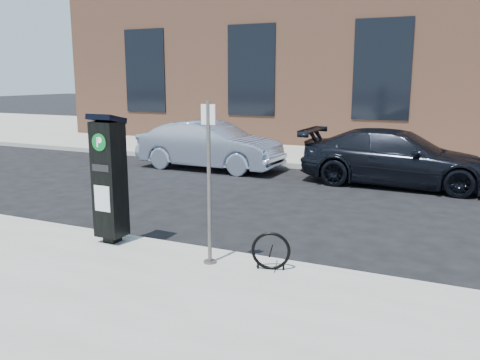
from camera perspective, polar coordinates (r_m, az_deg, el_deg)
The scene contains 10 objects.
ground at distance 7.78m, azimuth -0.73°, elevation -9.17°, with size 120.00×120.00×0.00m, color black.
sidewalk_far at distance 20.97m, azimuth 16.14°, elevation 3.73°, with size 60.00×12.00×0.15m, color gray.
curb_near at distance 7.74m, azimuth -0.80°, elevation -8.70°, with size 60.00×0.12×0.16m, color #9E9B93.
curb_far at distance 15.16m, azimuth 12.54°, elevation 1.07°, with size 60.00×0.12×0.16m, color #9E9B93.
building at distance 23.81m, azimuth 17.88°, elevation 14.34°, with size 28.00×10.05×8.25m.
parking_kiosk at distance 8.22m, azimuth -14.46°, elevation 0.30°, with size 0.48×0.43×2.05m.
sign_pole at distance 7.02m, azimuth -3.49°, elevation -0.55°, with size 0.20×0.18×2.29m.
bike_rack at distance 7.01m, azimuth 3.49°, elevation -7.98°, with size 0.53×0.20×0.54m.
car_silver at distance 15.36m, azimuth -3.41°, elevation 3.92°, with size 1.54×4.41×1.45m, color #8B98B1.
car_dark at distance 13.63m, azimuth 17.27°, elevation 2.39°, with size 2.00×4.91×1.43m, color black.
Camera 1 is at (3.17, -6.56, 2.75)m, focal length 38.00 mm.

